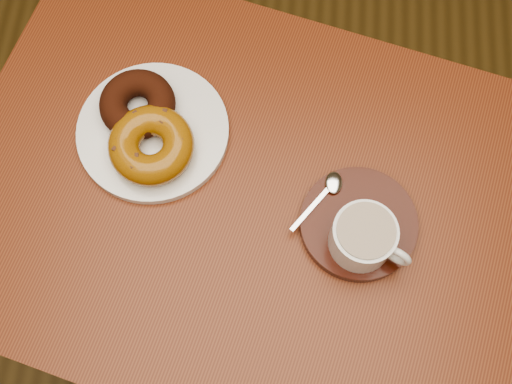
# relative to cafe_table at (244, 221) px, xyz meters

# --- Properties ---
(cafe_table) EXTENTS (0.98, 0.83, 0.79)m
(cafe_table) POSITION_rel_cafe_table_xyz_m (0.00, 0.00, 0.00)
(cafe_table) COLOR brown
(cafe_table) RESTS_ON ground
(donut_plate) EXTENTS (0.31, 0.31, 0.01)m
(donut_plate) POSITION_rel_cafe_table_xyz_m (-0.14, 0.09, 0.13)
(donut_plate) COLOR white
(donut_plate) RESTS_ON cafe_table
(donut_cinnamon) EXTENTS (0.12, 0.12, 0.04)m
(donut_cinnamon) POSITION_rel_cafe_table_xyz_m (-0.16, 0.12, 0.16)
(donut_cinnamon) COLOR #37150B
(donut_cinnamon) RESTS_ON donut_plate
(donut_caramel) EXTENTS (0.13, 0.13, 0.05)m
(donut_caramel) POSITION_rel_cafe_table_xyz_m (-0.13, 0.05, 0.16)
(donut_caramel) COLOR #955C10
(donut_caramel) RESTS_ON donut_plate
(saucer) EXTENTS (0.19, 0.19, 0.02)m
(saucer) POSITION_rel_cafe_table_xyz_m (0.17, -0.03, 0.14)
(saucer) COLOR #330F07
(saucer) RESTS_ON cafe_table
(coffee_cup) EXTENTS (0.11, 0.09, 0.06)m
(coffee_cup) POSITION_rel_cafe_table_xyz_m (0.17, -0.06, 0.17)
(coffee_cup) COLOR white
(coffee_cup) RESTS_ON saucer
(teaspoon) EXTENTS (0.07, 0.09, 0.01)m
(teaspoon) POSITION_rel_cafe_table_xyz_m (0.12, 0.01, 0.15)
(teaspoon) COLOR silver
(teaspoon) RESTS_ON saucer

